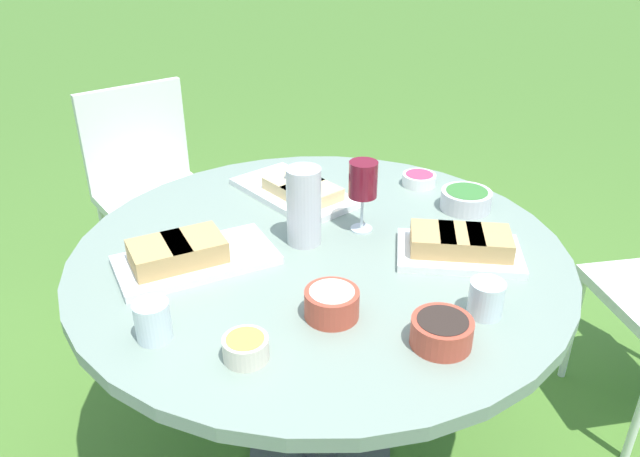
{
  "coord_description": "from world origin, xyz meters",
  "views": [
    {
      "loc": [
        -0.4,
        1.35,
        1.58
      ],
      "look_at": [
        0.0,
        0.0,
        0.81
      ],
      "focal_mm": 35.0,
      "sensor_mm": 36.0,
      "label": 1
    }
  ],
  "objects_px": {
    "dining_table": "(320,280)",
    "chair_far_back": "(150,179)",
    "water_pitcher": "(304,206)",
    "wine_glass": "(363,181)"
  },
  "relations": [
    {
      "from": "dining_table",
      "to": "wine_glass",
      "type": "height_order",
      "value": "wine_glass"
    },
    {
      "from": "water_pitcher",
      "to": "wine_glass",
      "type": "bearing_deg",
      "value": -140.52
    },
    {
      "from": "dining_table",
      "to": "chair_far_back",
      "type": "relative_size",
      "value": 1.45
    },
    {
      "from": "water_pitcher",
      "to": "wine_glass",
      "type": "relative_size",
      "value": 1.05
    },
    {
      "from": "dining_table",
      "to": "wine_glass",
      "type": "distance_m",
      "value": 0.29
    },
    {
      "from": "chair_far_back",
      "to": "water_pitcher",
      "type": "distance_m",
      "value": 1.18
    },
    {
      "from": "dining_table",
      "to": "chair_far_back",
      "type": "height_order",
      "value": "chair_far_back"
    },
    {
      "from": "chair_far_back",
      "to": "water_pitcher",
      "type": "bearing_deg",
      "value": 142.04
    },
    {
      "from": "chair_far_back",
      "to": "water_pitcher",
      "type": "relative_size",
      "value": 4.21
    },
    {
      "from": "dining_table",
      "to": "wine_glass",
      "type": "xyz_separation_m",
      "value": [
        -0.08,
        -0.13,
        0.24
      ]
    }
  ]
}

